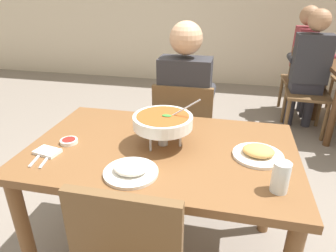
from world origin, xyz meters
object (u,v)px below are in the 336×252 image
Objects in this scene: rice_plate at (131,170)px; chair_bg_left at (311,75)px; curry_bowl at (163,122)px; appetizer_plate at (258,153)px; sauce_dish at (69,141)px; chair_diner_main at (184,132)px; drink_glass at (280,179)px; diner_main at (185,101)px; chair_bg_right at (308,86)px; patron_bg_right at (310,65)px; patron_bg_left at (306,56)px; dining_table_main at (162,166)px.

chair_bg_left is at bearing 65.07° from rice_plate.
curry_bowl is at bearing 75.68° from rice_plate.
rice_plate is at bearing -153.75° from appetizer_plate.
chair_diner_main is at bearing 57.96° from sauce_dish.
diner_main is at bearing 118.67° from drink_glass.
chair_bg_left is at bearing 75.32° from chair_bg_right.
appetizer_plate is 2.21m from patron_bg_right.
diner_main reaches higher than rice_plate.
curry_bowl reaches higher than chair_bg_left.
curry_bowl is at bearing -89.99° from chair_diner_main.
chair_bg_right is at bearing 63.29° from rice_plate.
chair_bg_right is (1.62, 2.21, -0.27)m from sauce_dish.
drink_glass is 2.96m from chair_bg_left.
chair_bg_left is at bearing 73.02° from patron_bg_right.
diner_main reaches higher than chair_bg_left.
patron_bg_left reaches higher than appetizer_plate.
chair_bg_right is at bearing 62.08° from dining_table_main.
dining_table_main is at bearing 7.29° from sauce_dish.
patron_bg_left is (1.16, 2.60, 0.09)m from dining_table_main.
appetizer_plate is 0.27× the size of chair_bg_right.
curry_bowl is 2.82m from patron_bg_left.
patron_bg_right reaches higher than rice_plate.
chair_bg_left is 0.26m from patron_bg_left.
chair_bg_right is (0.67, 2.14, -0.28)m from appetizer_plate.
drink_glass is 2.49m from chair_bg_right.
chair_bg_left reaches higher than appetizer_plate.
drink_glass is at bearing -27.19° from curry_bowl.
chair_bg_left is (1.26, 2.58, -0.39)m from curry_bowl.
dining_table_main is at bearing -179.10° from appetizer_plate.
appetizer_plate is at bearing -106.82° from chair_bg_left.
rice_plate is at bearing -26.26° from sauce_dish.
chair_bg_right is (1.14, 2.12, -0.39)m from curry_bowl.
dining_table_main is 2.85m from patron_bg_left.
chair_bg_left is (1.33, 2.87, -0.28)m from rice_plate.
patron_bg_right is at bearing 63.57° from rice_plate.
chair_bg_left is 0.56m from patron_bg_right.
patron_bg_left is (1.16, 1.86, 0.00)m from diner_main.
appetizer_plate reaches higher than dining_table_main.
chair_bg_left is at bearing 55.97° from diner_main.
rice_plate is 2.71m from chair_bg_right.
drink_glass is (0.62, 0.02, 0.04)m from rice_plate.
dining_table_main is 0.24m from curry_bowl.
diner_main is (0.00, 0.03, 0.24)m from chair_diner_main.
curry_bowl reaches higher than appetizer_plate.
chair_bg_left reaches higher than sauce_dish.
dining_table_main is at bearing 155.40° from drink_glass.
diner_main is 5.46× the size of rice_plate.
chair_diner_main is 1.00× the size of chair_bg_left.
chair_bg_right is 0.24m from patron_bg_right.
appetizer_plate is 2.26m from chair_bg_right.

